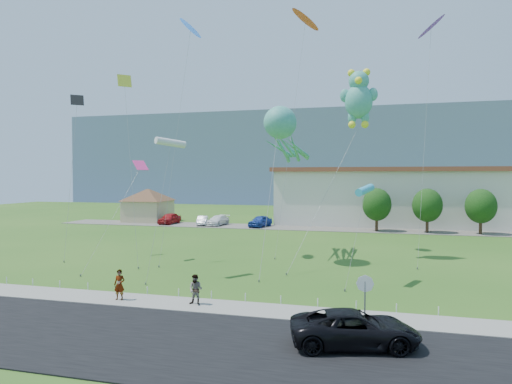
# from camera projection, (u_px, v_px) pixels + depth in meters

# --- Properties ---
(ground) EXTENTS (160.00, 160.00, 0.00)m
(ground) POSITION_uv_depth(u_px,v_px,m) (203.00, 293.00, 27.23)
(ground) COLOR #2B5919
(ground) RESTS_ON ground
(road) EXTENTS (80.00, 8.00, 0.06)m
(road) POSITION_uv_depth(u_px,v_px,m) (135.00, 338.00, 19.50)
(road) COLOR black
(road) RESTS_ON ground
(sidewalk) EXTENTS (80.00, 2.50, 0.10)m
(sidewalk) POSITION_uv_depth(u_px,v_px,m) (185.00, 304.00, 24.57)
(sidewalk) COLOR gray
(sidewalk) RESTS_ON ground
(parking_strip) EXTENTS (70.00, 6.00, 0.06)m
(parking_strip) POSITION_uv_depth(u_px,v_px,m) (299.00, 228.00, 61.04)
(parking_strip) COLOR #59544C
(parking_strip) RESTS_ON ground
(hill_ridge) EXTENTS (160.00, 50.00, 25.00)m
(hill_ridge) POSITION_uv_depth(u_px,v_px,m) (344.00, 158.00, 142.71)
(hill_ridge) COLOR slate
(hill_ridge) RESTS_ON ground
(pavilion) EXTENTS (9.20, 9.20, 5.00)m
(pavilion) POSITION_uv_depth(u_px,v_px,m) (148.00, 202.00, 69.98)
(pavilion) COLOR tan
(pavilion) RESTS_ON ground
(warehouse) EXTENTS (61.00, 15.00, 8.20)m
(warehouse) POSITION_uv_depth(u_px,v_px,m) (497.00, 197.00, 62.93)
(warehouse) COLOR beige
(warehouse) RESTS_ON ground
(stop_sign) EXTENTS (0.80, 0.07, 2.50)m
(stop_sign) POSITION_uv_depth(u_px,v_px,m) (365.00, 289.00, 20.67)
(stop_sign) COLOR slate
(stop_sign) RESTS_ON ground
(rope_fence) EXTENTS (26.05, 0.05, 0.50)m
(rope_fence) POSITION_uv_depth(u_px,v_px,m) (195.00, 294.00, 25.97)
(rope_fence) COLOR white
(rope_fence) RESTS_ON ground
(tree_near) EXTENTS (3.60, 3.60, 5.47)m
(tree_near) POSITION_uv_depth(u_px,v_px,m) (377.00, 205.00, 57.39)
(tree_near) COLOR #3F2B19
(tree_near) RESTS_ON ground
(tree_mid) EXTENTS (3.60, 3.60, 5.47)m
(tree_mid) POSITION_uv_depth(u_px,v_px,m) (427.00, 205.00, 55.85)
(tree_mid) COLOR #3F2B19
(tree_mid) RESTS_ON ground
(tree_far) EXTENTS (3.60, 3.60, 5.47)m
(tree_far) POSITION_uv_depth(u_px,v_px,m) (481.00, 206.00, 54.32)
(tree_far) COLOR #3F2B19
(tree_far) RESTS_ON ground
(suv) EXTENTS (5.64, 3.57, 1.45)m
(suv) POSITION_uv_depth(u_px,v_px,m) (355.00, 329.00, 18.50)
(suv) COLOR black
(suv) RESTS_ON road
(pedestrian_left) EXTENTS (0.65, 0.47, 1.69)m
(pedestrian_left) POSITION_uv_depth(u_px,v_px,m) (119.00, 285.00, 25.29)
(pedestrian_left) COLOR gray
(pedestrian_left) RESTS_ON sidewalk
(pedestrian_right) EXTENTS (0.83, 0.67, 1.61)m
(pedestrian_right) POSITION_uv_depth(u_px,v_px,m) (196.00, 290.00, 24.36)
(pedestrian_right) COLOR gray
(pedestrian_right) RESTS_ON sidewalk
(parked_car_red) EXTENTS (2.02, 4.67, 1.57)m
(parked_car_red) POSITION_uv_depth(u_px,v_px,m) (170.00, 218.00, 66.12)
(parked_car_red) COLOR #A11316
(parked_car_red) RESTS_ON parking_strip
(parked_car_silver) EXTENTS (2.36, 4.11, 1.28)m
(parked_car_silver) POSITION_uv_depth(u_px,v_px,m) (202.00, 220.00, 64.38)
(parked_car_silver) COLOR silver
(parked_car_silver) RESTS_ON parking_strip
(parked_car_white) EXTENTS (2.55, 4.88, 1.35)m
(parked_car_white) POSITION_uv_depth(u_px,v_px,m) (218.00, 220.00, 64.23)
(parked_car_white) COLOR white
(parked_car_white) RESTS_ON parking_strip
(parked_car_blue) EXTENTS (2.80, 4.82, 1.54)m
(parked_car_blue) POSITION_uv_depth(u_px,v_px,m) (260.00, 221.00, 62.17)
(parked_car_blue) COLOR #1B3A96
(parked_car_blue) RESTS_ON parking_strip
(octopus_kite) EXTENTS (2.63, 13.93, 12.59)m
(octopus_kite) POSITION_uv_depth(u_px,v_px,m) (283.00, 133.00, 37.82)
(octopus_kite) COLOR teal
(octopus_kite) RESTS_ON ground
(teddy_bear_kite) EXTENTS (6.18, 9.71, 16.09)m
(teddy_bear_kite) POSITION_uv_depth(u_px,v_px,m) (359.00, 97.00, 38.77)
(teddy_bear_kite) COLOR teal
(teddy_bear_kite) RESTS_ON ground
(small_kite_cyan) EXTENTS (1.38, 3.69, 6.52)m
(small_kite_cyan) POSITION_uv_depth(u_px,v_px,m) (365.00, 191.00, 29.45)
(small_kite_cyan) COLOR #2DA6CD
(small_kite_cyan) RESTS_ON ground
(small_kite_yellow) EXTENTS (3.36, 3.46, 15.15)m
(small_kite_yellow) POSITION_uv_depth(u_px,v_px,m) (126.00, 103.00, 36.64)
(small_kite_yellow) COLOR gold
(small_kite_yellow) RESTS_ON ground
(small_kite_pink) EXTENTS (1.53, 7.64, 8.31)m
(small_kite_pink) POSITION_uv_depth(u_px,v_px,m) (135.00, 175.00, 37.15)
(small_kite_pink) COLOR #F9378B
(small_kite_pink) RESTS_ON ground
(small_kite_blue) EXTENTS (1.80, 6.08, 20.42)m
(small_kite_blue) POSITION_uv_depth(u_px,v_px,m) (190.00, 33.00, 39.05)
(small_kite_blue) COLOR #287BE8
(small_kite_blue) RESTS_ON ground
(small_kite_white) EXTENTS (0.65, 4.22, 9.75)m
(small_kite_white) POSITION_uv_depth(u_px,v_px,m) (170.00, 144.00, 31.69)
(small_kite_white) COLOR white
(small_kite_white) RESTS_ON ground
(small_kite_orange) EXTENTS (2.54, 6.71, 22.39)m
(small_kite_orange) POSITION_uv_depth(u_px,v_px,m) (305.00, 25.00, 42.64)
(small_kite_orange) COLOR #EE501A
(small_kite_orange) RESTS_ON ground
(small_kite_purple) EXTENTS (2.45, 8.00, 20.80)m
(small_kite_purple) POSITION_uv_depth(u_px,v_px,m) (431.00, 32.00, 39.80)
(small_kite_purple) COLOR purple
(small_kite_purple) RESTS_ON ground
(small_kite_black) EXTENTS (1.97, 4.39, 14.12)m
(small_kite_black) POSITION_uv_depth(u_px,v_px,m) (76.00, 118.00, 39.77)
(small_kite_black) COLOR black
(small_kite_black) RESTS_ON ground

